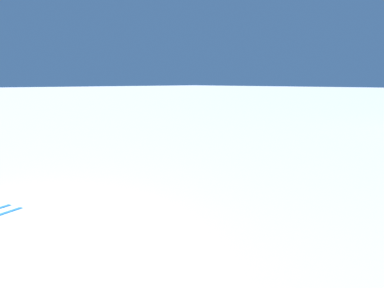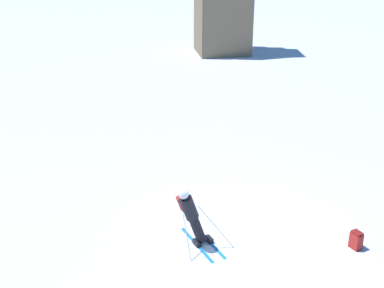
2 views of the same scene
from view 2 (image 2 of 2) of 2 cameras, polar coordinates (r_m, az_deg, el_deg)
The scene contains 3 objects.
ground_plane at distance 14.62m, azimuth 5.21°, elevation -10.07°, with size 300.00×300.00×0.00m, color white.
skier at distance 13.75m, azimuth -0.10°, elevation -7.43°, with size 1.51×1.80×1.82m.
spare_backpack at distance 14.73m, azimuth 17.10°, elevation -9.77°, with size 0.31×0.36×0.50m.
Camera 2 is at (-3.47, -11.56, 8.25)m, focal length 50.00 mm.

